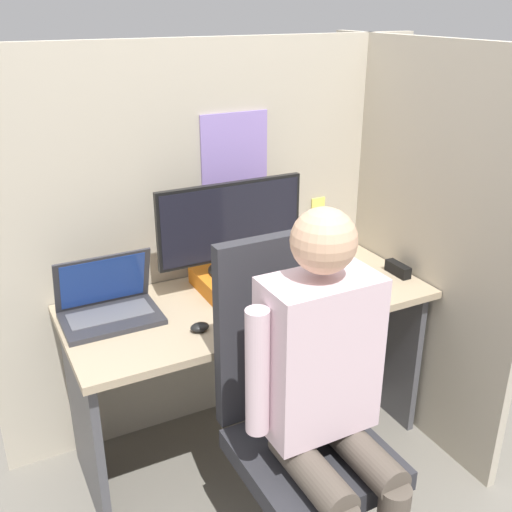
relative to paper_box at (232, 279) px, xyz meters
name	(u,v)px	position (x,y,z in m)	size (l,w,h in m)	color
ground_plane	(284,488)	(0.02, -0.43, -0.75)	(12.00, 12.00, 0.00)	slate
cubicle_panel_back	(216,242)	(0.02, 0.20, 0.09)	(1.94, 0.05, 1.68)	#B7AD99
cubicle_panel_right	(410,243)	(0.76, -0.18, 0.09)	(0.04, 1.22, 1.68)	#B7AD99
desk	(250,337)	(0.02, -0.12, -0.21)	(1.44, 0.60, 0.72)	tan
paper_box	(232,279)	(0.00, 0.00, 0.00)	(0.28, 0.26, 0.07)	orange
monitor	(231,226)	(0.00, 0.00, 0.23)	(0.61, 0.19, 0.37)	black
laptop	(109,306)	(-0.51, -0.03, 0.01)	(0.35, 0.24, 0.24)	#2D2D33
mouse	(200,327)	(-0.25, -0.27, -0.02)	(0.07, 0.05, 0.03)	black
stapler	(398,269)	(0.69, -0.21, -0.01)	(0.04, 0.13, 0.05)	black
carrot_toy	(253,323)	(-0.08, -0.34, -0.01)	(0.05, 0.16, 0.05)	orange
office_chair	(296,407)	(-0.06, -0.63, -0.19)	(0.52, 0.56, 1.12)	#2D2D33
person	(328,389)	(-0.06, -0.80, 0.00)	(0.48, 0.44, 1.29)	brown
coffee_mug	(305,257)	(0.38, 0.05, 0.01)	(0.09, 0.09, 0.08)	#232328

